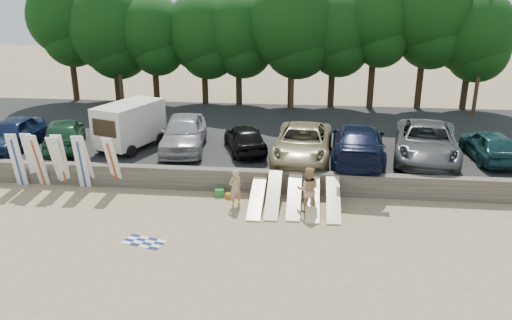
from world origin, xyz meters
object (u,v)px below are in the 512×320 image
object	(u,v)px
car_1	(64,134)
beachgoer_b	(308,190)
car_5	(358,143)
car_0	(12,134)
car_7	(489,145)
car_4	(303,143)
cooler	(219,192)
car_6	(426,142)
box_trailer	(130,123)
car_2	(184,133)
car_3	(245,138)
beachgoer_a	(235,188)

from	to	relation	value
car_1	beachgoer_b	size ratio (longest dim) A/B	2.51
car_1	car_5	bearing A→B (deg)	156.88
car_0	car_7	world-z (taller)	car_0
car_4	cooler	distance (m)	5.09
car_0	car_1	world-z (taller)	car_1
car_0	beachgoer_b	distance (m)	15.91
car_6	car_7	world-z (taller)	car_6
car_1	cooler	size ratio (longest dim) A/B	12.60
beachgoer_b	car_7	bearing A→B (deg)	-148.87
car_7	car_1	bearing A→B (deg)	-0.99
car_4	car_7	distance (m)	9.02
car_5	car_6	world-z (taller)	car_5
car_1	car_7	bearing A→B (deg)	159.27
car_5	box_trailer	bearing A→B (deg)	0.57
car_2	car_3	world-z (taller)	car_2
car_6	cooler	size ratio (longest dim) A/B	16.65
car_5	car_6	xyz separation A→B (m)	(3.31, 0.56, -0.01)
car_0	car_3	xyz separation A→B (m)	(11.99, 0.99, -0.10)
car_1	beachgoer_a	world-z (taller)	car_1
box_trailer	car_6	bearing A→B (deg)	18.85
box_trailer	car_0	distance (m)	6.10
box_trailer	car_5	size ratio (longest dim) A/B	0.68
box_trailer	car_2	distance (m)	2.84
beachgoer_a	car_3	bearing A→B (deg)	-125.77
car_4	car_7	bearing A→B (deg)	8.72
car_4	car_5	bearing A→B (deg)	4.09
car_4	car_6	size ratio (longest dim) A/B	0.92
car_0	box_trailer	bearing A→B (deg)	4.87
car_1	car_4	distance (m)	12.30
car_0	car_1	distance (m)	2.66
box_trailer	cooler	distance (m)	7.06
car_6	beachgoer_b	xyz separation A→B (m)	(-5.64, -5.19, -0.63)
car_6	beachgoer_a	xyz separation A→B (m)	(-8.64, -4.98, -0.78)
car_0	beachgoer_a	xyz separation A→B (m)	(12.26, -4.25, -0.71)
car_5	cooler	size ratio (longest dim) A/B	16.08
car_5	beachgoer_a	size ratio (longest dim) A/B	3.81
car_2	beachgoer_b	bearing A→B (deg)	-47.68
car_4	car_7	xyz separation A→B (m)	(8.99, 0.81, -0.07)
car_0	cooler	distance (m)	11.95
car_1	car_3	size ratio (longest dim) A/B	1.14
car_7	car_5	bearing A→B (deg)	4.61
car_3	car_1	bearing A→B (deg)	-14.79
car_7	cooler	world-z (taller)	car_7
car_1	car_6	world-z (taller)	car_6
car_0	car_6	xyz separation A→B (m)	(20.90, 0.73, 0.06)
box_trailer	car_2	xyz separation A→B (m)	(2.80, 0.09, -0.43)
car_7	car_3	bearing A→B (deg)	-2.67
car_3	beachgoer_b	xyz separation A→B (m)	(3.27, -5.46, -0.47)
box_trailer	car_0	bearing A→B (deg)	-152.38
car_5	car_7	distance (m)	6.38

